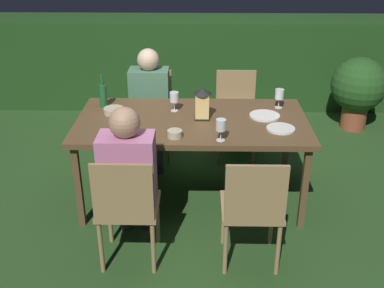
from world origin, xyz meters
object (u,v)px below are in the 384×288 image
(wine_glass_c, at_px, (279,95))
(chair_side_right_b, at_px, (236,110))
(wine_glass_a, at_px, (174,98))
(person_in_green, at_px, (149,103))
(green_bottle_on_table, at_px, (103,95))
(plate_b, at_px, (265,116))
(chair_side_right_a, at_px, (152,110))
(chair_side_left_b, at_px, (253,207))
(bowl_bread, at_px, (175,134))
(potted_plant_by_hedge, at_px, (358,87))
(bowl_olives, at_px, (114,111))
(plate_a, at_px, (281,129))
(dining_table, at_px, (192,125))
(wine_glass_b, at_px, (221,126))
(chair_side_left_a, at_px, (127,206))
(lantern_centerpiece, at_px, (202,102))

(wine_glass_c, bearing_deg, chair_side_right_b, 117.80)
(wine_glass_a, bearing_deg, person_in_green, 118.47)
(green_bottle_on_table, xyz_separation_m, plate_b, (1.38, -0.20, -0.10))
(chair_side_right_b, height_order, chair_side_right_a, same)
(chair_side_left_b, bearing_deg, green_bottle_on_table, 136.16)
(bowl_bread, height_order, potted_plant_by_hedge, potted_plant_by_hedge)
(green_bottle_on_table, distance_m, bowl_olives, 0.22)
(plate_a, distance_m, plate_b, 0.28)
(wine_glass_c, bearing_deg, plate_b, -125.51)
(plate_b, bearing_deg, potted_plant_by_hedge, 49.83)
(potted_plant_by_hedge, bearing_deg, dining_table, -139.96)
(green_bottle_on_table, relative_size, wine_glass_c, 1.72)
(bowl_bread, distance_m, potted_plant_by_hedge, 2.79)
(bowl_olives, bearing_deg, plate_a, -12.62)
(plate_a, relative_size, potted_plant_by_hedge, 0.26)
(bowl_olives, relative_size, bowl_bread, 1.50)
(wine_glass_b, xyz_separation_m, potted_plant_by_hedge, (1.65, 1.98, -0.37))
(wine_glass_b, height_order, bowl_bread, wine_glass_b)
(chair_side_right_b, bearing_deg, wine_glass_b, -99.18)
(plate_b, bearing_deg, chair_side_left_b, -100.52)
(plate_a, bearing_deg, green_bottle_on_table, 162.46)
(person_in_green, bearing_deg, plate_b, -30.84)
(chair_side_right_b, height_order, chair_side_left_b, same)
(wine_glass_b, relative_size, plate_b, 0.67)
(chair_side_left_a, bearing_deg, person_in_green, 90.00)
(dining_table, relative_size, person_in_green, 1.65)
(chair_side_left_b, bearing_deg, lantern_centerpiece, 110.89)
(person_in_green, height_order, green_bottle_on_table, person_in_green)
(potted_plant_by_hedge, bearing_deg, wine_glass_b, -129.93)
(person_in_green, height_order, wine_glass_b, person_in_green)
(person_in_green, bearing_deg, wine_glass_b, -59.26)
(person_in_green, relative_size, wine_glass_a, 6.80)
(plate_a, bearing_deg, bowl_olives, 167.38)
(chair_side_left_b, height_order, wine_glass_b, wine_glass_b)
(person_in_green, distance_m, potted_plant_by_hedge, 2.47)
(lantern_centerpiece, relative_size, bowl_olives, 1.56)
(potted_plant_by_hedge, bearing_deg, bowl_olives, -150.05)
(chair_side_right_a, bearing_deg, dining_table, -64.17)
(wine_glass_a, relative_size, wine_glass_c, 1.00)
(chair_side_left_b, distance_m, potted_plant_by_hedge, 2.85)
(dining_table, bearing_deg, plate_a, -15.38)
(plate_a, bearing_deg, potted_plant_by_hedge, 56.38)
(bowl_olives, xyz_separation_m, potted_plant_by_hedge, (2.54, 1.46, -0.28))
(chair_side_right_b, relative_size, plate_b, 3.44)
(chair_side_right_a, xyz_separation_m, plate_b, (1.03, -0.81, 0.28))
(chair_side_left_b, relative_size, plate_a, 3.90)
(chair_side_left_a, relative_size, wine_glass_c, 5.15)
(chair_side_left_b, bearing_deg, dining_table, 115.83)
(wine_glass_a, relative_size, bowl_olives, 1.00)
(green_bottle_on_table, xyz_separation_m, wine_glass_a, (0.62, -0.09, 0.01))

